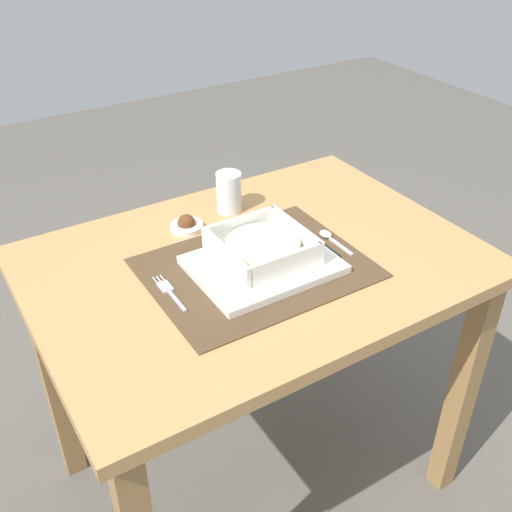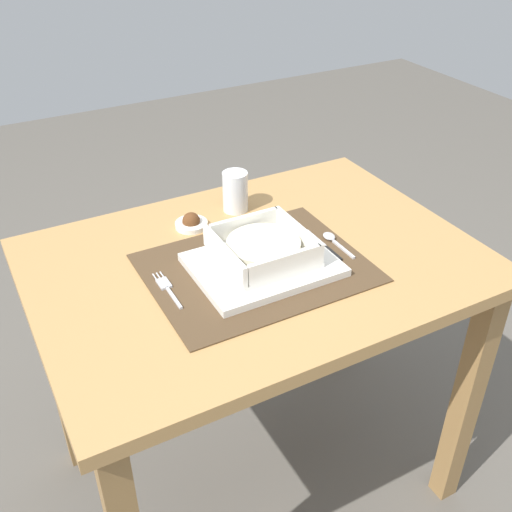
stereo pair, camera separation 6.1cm
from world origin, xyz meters
The scene contains 10 objects.
ground_plane centered at (0.00, 0.00, 0.00)m, with size 6.00×6.00×0.00m, color #59544C.
dining_table centered at (0.00, 0.00, 0.59)m, with size 0.92×0.66×0.70m.
placemat centered at (-0.02, -0.03, 0.70)m, with size 0.43×0.34×0.00m, color #4C3823.
serving_plate centered at (-0.01, -0.04, 0.71)m, with size 0.28×0.22×0.02m, color white.
porridge_bowl centered at (0.00, -0.03, 0.74)m, with size 0.18×0.18×0.05m.
fork centered at (-0.20, -0.01, 0.71)m, with size 0.02×0.13×0.00m.
spoon centered at (0.17, -0.02, 0.71)m, with size 0.02×0.11×0.01m.
butter_knife centered at (0.14, -0.04, 0.71)m, with size 0.01×0.13×0.01m.
drinking_glass centered at (0.06, 0.21, 0.74)m, with size 0.06×0.06×0.10m.
condiment_saucer centered at (-0.07, 0.18, 0.71)m, with size 0.07×0.07×0.04m.
Camera 2 is at (-0.50, -0.92, 1.40)m, focal length 42.38 mm.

